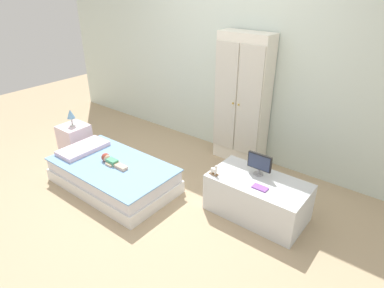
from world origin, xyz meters
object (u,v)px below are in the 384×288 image
(nightstand, at_px, (75,140))
(tv_stand, at_px, (257,197))
(table_lamp, at_px, (71,115))
(wardrobe, at_px, (242,100))
(tv_monitor, at_px, (259,163))
(book_purple, at_px, (260,188))
(rocking_horse_toy, at_px, (215,170))
(doll, at_px, (110,160))
(bed, at_px, (113,175))

(nightstand, height_order, tv_stand, nightstand)
(table_lamp, xyz_separation_m, wardrobe, (1.80, 1.28, 0.23))
(nightstand, bearing_deg, tv_monitor, 10.68)
(table_lamp, height_order, book_purple, table_lamp)
(table_lamp, distance_m, tv_monitor, 2.54)
(wardrobe, height_order, rocking_horse_toy, wardrobe)
(doll, distance_m, table_lamp, 1.02)
(tv_monitor, bearing_deg, tv_stand, -57.21)
(doll, bearing_deg, wardrobe, 60.44)
(rocking_horse_toy, relative_size, book_purple, 0.78)
(bed, distance_m, rocking_horse_toy, 1.25)
(rocking_horse_toy, xyz_separation_m, book_purple, (0.48, 0.07, -0.05))
(bed, bearing_deg, tv_stand, 20.05)
(nightstand, relative_size, rocking_horse_toy, 3.77)
(tv_stand, xyz_separation_m, tv_monitor, (-0.06, 0.09, 0.34))
(tv_stand, relative_size, rocking_horse_toy, 8.51)
(nightstand, bearing_deg, rocking_horse_toy, 5.02)
(wardrobe, relative_size, tv_monitor, 6.48)
(rocking_horse_toy, bearing_deg, table_lamp, -174.98)
(bed, xyz_separation_m, tv_monitor, (1.50, 0.66, 0.40))
(table_lamp, xyz_separation_m, book_purple, (2.63, 0.26, -0.17))
(rocking_horse_toy, bearing_deg, bed, -161.87)
(nightstand, relative_size, book_purple, 2.93)
(nightstand, xyz_separation_m, tv_stand, (2.56, 0.38, -0.01))
(book_purple, bearing_deg, doll, -164.86)
(doll, height_order, table_lamp, table_lamp)
(wardrobe, xyz_separation_m, book_purple, (0.83, -1.02, -0.40))
(doll, relative_size, book_purple, 2.65)
(bed, distance_m, tv_monitor, 1.68)
(table_lamp, relative_size, book_purple, 1.55)
(bed, xyz_separation_m, book_purple, (1.63, 0.45, 0.27))
(wardrobe, bearing_deg, bed, -118.70)
(doll, height_order, rocking_horse_toy, rocking_horse_toy)
(tv_stand, height_order, book_purple, book_purple)
(bed, xyz_separation_m, nightstand, (-1.00, 0.19, 0.07))
(wardrobe, height_order, tv_monitor, wardrobe)
(wardrobe, relative_size, tv_stand, 1.68)
(nightstand, height_order, tv_monitor, tv_monitor)
(bed, distance_m, table_lamp, 1.11)
(bed, bearing_deg, tv_monitor, 23.77)
(tv_monitor, relative_size, book_purple, 1.72)
(book_purple, bearing_deg, tv_monitor, 121.97)
(doll, bearing_deg, bed, 2.48)
(nightstand, bearing_deg, table_lamp, 90.00)
(doll, bearing_deg, rocking_horse_toy, 17.76)
(book_purple, bearing_deg, wardrobe, 129.00)
(nightstand, relative_size, tv_stand, 0.44)
(doll, distance_m, nightstand, 1.00)
(nightstand, bearing_deg, doll, -11.01)
(tv_monitor, bearing_deg, bed, -156.23)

